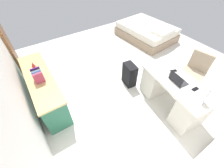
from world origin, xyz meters
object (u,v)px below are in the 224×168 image
(office_chair, at_px, (193,74))
(bed, at_px, (146,32))
(suitcase_black, at_px, (129,75))
(cell_phone_by_mouse, at_px, (174,71))
(laptop, at_px, (177,80))
(desk_lamp, at_px, (208,90))
(credenza, at_px, (45,89))
(desk, at_px, (173,93))
(computer_mouse, at_px, (169,72))
(figurine_small, at_px, (33,65))
(cell_phone_near_laptop, at_px, (195,89))

(office_chair, height_order, bed, office_chair)
(suitcase_black, relative_size, cell_phone_by_mouse, 4.25)
(bed, relative_size, cell_phone_by_mouse, 14.74)
(laptop, distance_m, desk_lamp, 0.55)
(cell_phone_by_mouse, bearing_deg, desk_lamp, -176.22)
(desk_lamp, bearing_deg, suitcase_black, 8.90)
(credenza, distance_m, bed, 3.95)
(desk, height_order, bed, desk)
(laptop, bearing_deg, cell_phone_by_mouse, -39.96)
(bed, bearing_deg, credenza, 103.75)
(credenza, distance_m, cell_phone_by_mouse, 2.72)
(computer_mouse, relative_size, figurine_small, 0.91)
(laptop, distance_m, cell_phone_by_mouse, 0.32)
(desk, xyz_separation_m, laptop, (0.01, 0.04, 0.40))
(suitcase_black, bearing_deg, credenza, 80.33)
(credenza, relative_size, cell_phone_by_mouse, 13.24)
(desk_lamp, height_order, figurine_small, desk_lamp)
(desk, xyz_separation_m, computer_mouse, (0.26, -0.03, 0.37))
(suitcase_black, relative_size, figurine_small, 5.25)
(bed, height_order, cell_phone_near_laptop, cell_phone_near_laptop)
(cell_phone_near_laptop, distance_m, desk_lamp, 0.36)
(desk_lamp, bearing_deg, office_chair, -54.77)
(credenza, bearing_deg, cell_phone_near_laptop, -130.10)
(bed, height_order, suitcase_black, bed)
(laptop, xyz_separation_m, computer_mouse, (0.25, -0.07, -0.03))
(credenza, bearing_deg, bed, -76.25)
(office_chair, bearing_deg, credenza, 63.71)
(office_chair, relative_size, cell_phone_by_mouse, 6.91)
(suitcase_black, relative_size, cell_phone_near_laptop, 4.25)
(bed, bearing_deg, suitcase_black, 127.28)
(bed, height_order, computer_mouse, computer_mouse)
(office_chair, bearing_deg, cell_phone_near_laptop, 119.86)
(desk, relative_size, bed, 0.75)
(credenza, xyz_separation_m, bed, (0.94, -3.84, -0.13))
(office_chair, distance_m, figurine_small, 3.54)
(computer_mouse, bearing_deg, desk_lamp, 179.50)
(suitcase_black, height_order, cell_phone_by_mouse, cell_phone_by_mouse)
(desk, relative_size, computer_mouse, 15.08)
(cell_phone_by_mouse, height_order, figurine_small, figurine_small)
(bed, height_order, figurine_small, figurine_small)
(laptop, relative_size, figurine_small, 3.04)
(desk, xyz_separation_m, bed, (2.54, -1.67, -0.14))
(desk_lamp, bearing_deg, cell_phone_near_laptop, -36.65)
(cell_phone_near_laptop, xyz_separation_m, cell_phone_by_mouse, (0.55, -0.08, 0.00))
(office_chair, relative_size, computer_mouse, 9.40)
(cell_phone_near_laptop, bearing_deg, office_chair, -54.80)
(suitcase_black, distance_m, laptop, 1.17)
(desk, relative_size, cell_phone_by_mouse, 11.09)
(cell_phone_near_laptop, distance_m, cell_phone_by_mouse, 0.56)
(desk, xyz_separation_m, desk_lamp, (-0.51, 0.07, 0.61))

